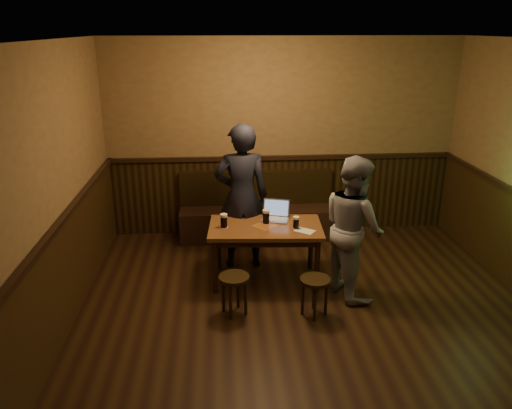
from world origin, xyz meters
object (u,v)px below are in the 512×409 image
at_px(bench, 257,216).
at_px(stool_right, 315,286).
at_px(laptop, 275,214).
at_px(pint_mid, 266,217).
at_px(pub_table, 265,233).
at_px(person_suit, 242,197).
at_px(pint_left, 224,221).
at_px(person_grey, 353,227).
at_px(stool_left, 234,284).
at_px(pint_right, 296,222).

relative_size(bench, stool_right, 5.07).
xyz_separation_m(bench, laptop, (0.14, -1.12, 0.45)).
xyz_separation_m(bench, pint_mid, (0.01, -1.26, 0.48)).
distance_m(pub_table, person_suit, 0.60).
bearing_deg(pint_left, person_grey, -13.40).
height_order(stool_left, pint_right, pint_right).
relative_size(stool_right, pint_right, 2.93).
relative_size(bench, pint_left, 12.99).
bearing_deg(person_suit, pub_table, 118.53).
distance_m(bench, stool_left, 2.10).
relative_size(bench, stool_left, 4.96).
height_order(pint_left, pint_mid, pint_mid).
bearing_deg(pint_left, bench, 70.20).
bearing_deg(stool_left, pint_left, 97.21).
xyz_separation_m(bench, stool_right, (0.45, -2.16, 0.04)).
height_order(stool_left, person_grey, person_grey).
bearing_deg(pint_right, pint_left, 173.86).
relative_size(pub_table, person_grey, 0.84).
bearing_deg(pub_table, person_suit, 123.89).
distance_m(stool_left, person_suit, 1.31).
bearing_deg(pint_left, pint_right, -6.14).
bearing_deg(pub_table, stool_left, -114.95).
height_order(stool_right, person_grey, person_grey).
bearing_deg(person_suit, stool_left, 81.55).
height_order(bench, stool_right, bench).
bearing_deg(pint_left, pub_table, 1.60).
xyz_separation_m(pint_mid, person_suit, (-0.27, 0.37, 0.13)).
bearing_deg(pint_left, stool_left, -82.79).
bearing_deg(bench, person_suit, -106.01).
bearing_deg(pint_mid, pint_right, -28.49).
distance_m(pint_left, laptop, 0.67).
distance_m(stool_left, pint_right, 1.06).
height_order(bench, pub_table, bench).
distance_m(stool_right, pint_left, 1.31).
relative_size(pint_right, laptop, 0.39).
distance_m(pint_mid, laptop, 0.19).
xyz_separation_m(pint_right, person_suit, (-0.60, 0.55, 0.14)).
height_order(pub_table, stool_right, pub_table).
bearing_deg(pint_mid, bench, 90.63).
bearing_deg(person_suit, laptop, 149.21).
relative_size(stool_left, stool_right, 1.02).
relative_size(bench, pint_right, 14.86).
bearing_deg(pint_right, person_suit, 137.82).
bearing_deg(bench, stool_right, -78.29).
height_order(bench, person_grey, person_grey).
distance_m(bench, stool_right, 2.21).
height_order(bench, pint_mid, bench).
height_order(person_suit, person_grey, person_suit).
xyz_separation_m(stool_left, pint_mid, (0.41, 0.80, 0.44)).
relative_size(pub_table, laptop, 3.61).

